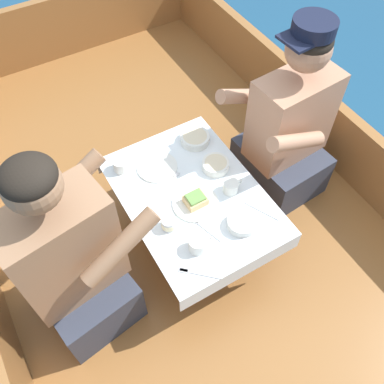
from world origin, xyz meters
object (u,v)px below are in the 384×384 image
at_px(person_starboard, 287,131).
at_px(coffee_cup_starboard, 198,244).
at_px(sandwich, 195,200).
at_px(tin_can, 169,224).
at_px(person_port, 72,263).
at_px(coffee_cup_port, 231,186).
at_px(coffee_cup_center, 121,165).

relative_size(person_starboard, coffee_cup_starboard, 9.51).
relative_size(sandwich, tin_can, 1.41).
bearing_deg(person_port, tin_can, -12.73).
distance_m(person_port, sandwich, 0.59).
bearing_deg(coffee_cup_starboard, tin_can, 109.94).
relative_size(person_port, coffee_cup_port, 10.22).
distance_m(sandwich, coffee_cup_center, 0.41).
xyz_separation_m(sandwich, coffee_cup_port, (0.18, -0.02, -0.00)).
bearing_deg(sandwich, coffee_cup_starboard, -117.79).
bearing_deg(coffee_cup_port, person_port, -179.65).
xyz_separation_m(person_port, sandwich, (0.59, 0.02, -0.01)).
xyz_separation_m(person_starboard, coffee_cup_port, (-0.44, -0.15, -0.01)).
distance_m(person_port, coffee_cup_port, 0.77).
bearing_deg(sandwich, person_port, -177.92).
xyz_separation_m(sandwich, tin_can, (-0.16, -0.05, -0.00)).
xyz_separation_m(coffee_cup_starboard, coffee_cup_center, (-0.10, 0.55, -0.00)).
height_order(person_port, coffee_cup_center, person_port).
bearing_deg(sandwich, coffee_cup_center, 119.62).
relative_size(person_port, sandwich, 10.71).
height_order(person_starboard, coffee_cup_starboard, person_starboard).
relative_size(person_port, person_starboard, 1.00).
bearing_deg(person_starboard, coffee_cup_starboard, 20.49).
distance_m(coffee_cup_port, coffee_cup_center, 0.53).
distance_m(person_port, tin_can, 0.43).
xyz_separation_m(coffee_cup_center, tin_can, (0.04, -0.40, -0.01)).
distance_m(person_starboard, coffee_cup_starboard, 0.79).
bearing_deg(coffee_cup_starboard, coffee_cup_center, 99.75).
relative_size(person_port, tin_can, 15.13).
relative_size(person_port, coffee_cup_starboard, 9.54).
bearing_deg(coffee_cup_port, coffee_cup_starboard, -147.12).
bearing_deg(tin_can, coffee_cup_center, 95.67).
relative_size(person_port, coffee_cup_center, 9.90).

